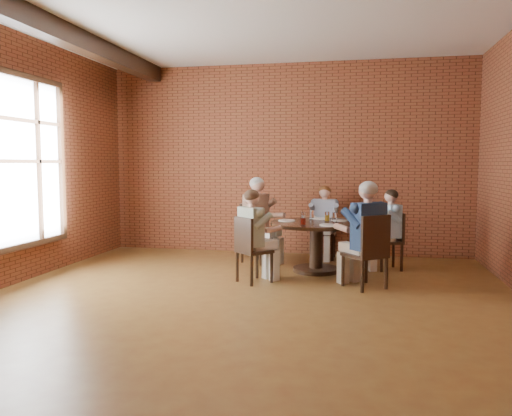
% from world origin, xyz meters
% --- Properties ---
extents(floor, '(7.00, 7.00, 0.00)m').
position_xyz_m(floor, '(0.00, 0.00, 0.00)').
color(floor, brown).
rests_on(floor, ground).
extents(wall_back, '(7.00, 0.00, 7.00)m').
position_xyz_m(wall_back, '(0.00, 3.50, 1.70)').
color(wall_back, brown).
rests_on(wall_back, ground).
extents(wall_front, '(7.00, 0.00, 7.00)m').
position_xyz_m(wall_front, '(0.00, -3.50, 1.70)').
color(wall_front, brown).
rests_on(wall_front, ground).
extents(ceiling_beam, '(0.22, 6.90, 0.26)m').
position_xyz_m(ceiling_beam, '(-2.45, 0.00, 3.27)').
color(ceiling_beam, black).
rests_on(ceiling_beam, ceiling).
extents(window, '(0.10, 2.16, 2.36)m').
position_xyz_m(window, '(-3.18, 0.40, 1.65)').
color(window, white).
rests_on(window, wall_left).
extents(dining_table, '(1.37, 1.37, 0.75)m').
position_xyz_m(dining_table, '(0.68, 2.00, 0.53)').
color(dining_table, black).
rests_on(dining_table, floor).
extents(chair_a, '(0.48, 0.48, 0.88)m').
position_xyz_m(chair_a, '(1.81, 2.38, 0.48)').
color(chair_a, black).
rests_on(chair_a, floor).
extents(diner_a, '(0.69, 0.62, 1.23)m').
position_xyz_m(diner_a, '(1.74, 2.36, 0.61)').
color(diner_a, teal).
rests_on(diner_a, floor).
extents(chair_b, '(0.40, 0.40, 0.89)m').
position_xyz_m(chair_b, '(0.73, 3.14, 0.49)').
color(chair_b, black).
rests_on(chair_b, floor).
extents(diner_b, '(0.50, 0.60, 1.24)m').
position_xyz_m(diner_b, '(0.72, 3.06, 0.62)').
color(diner_b, '#91A0B8').
rests_on(diner_b, floor).
extents(chair_c, '(0.62, 0.62, 0.97)m').
position_xyz_m(chair_c, '(-0.38, 2.57, 0.52)').
color(chair_c, black).
rests_on(chair_c, floor).
extents(diner_c, '(0.88, 0.83, 1.39)m').
position_xyz_m(diner_c, '(-0.30, 2.53, 0.70)').
color(diner_c, brown).
rests_on(diner_c, floor).
extents(chair_d, '(0.56, 0.56, 0.90)m').
position_xyz_m(chair_d, '(-0.15, 1.10, 0.49)').
color(chair_d, black).
rests_on(chair_d, floor).
extents(diner_d, '(0.77, 0.77, 1.27)m').
position_xyz_m(diner_d, '(-0.10, 1.15, 0.63)').
color(diner_d, '#A38980').
rests_on(diner_d, floor).
extents(chair_e, '(0.64, 0.64, 0.97)m').
position_xyz_m(chair_e, '(1.43, 1.07, 0.52)').
color(chair_e, black).
rests_on(chair_e, floor).
extents(diner_e, '(0.87, 0.89, 1.39)m').
position_xyz_m(diner_e, '(1.37, 1.14, 0.69)').
color(diner_e, navy).
rests_on(diner_e, floor).
extents(plate_a, '(0.26, 0.26, 0.01)m').
position_xyz_m(plate_a, '(1.01, 2.27, 0.76)').
color(plate_a, white).
rests_on(plate_a, dining_table).
extents(plate_b, '(0.26, 0.26, 0.01)m').
position_xyz_m(plate_b, '(0.69, 2.46, 0.76)').
color(plate_b, white).
rests_on(plate_b, dining_table).
extents(plate_c, '(0.26, 0.26, 0.01)m').
position_xyz_m(plate_c, '(0.22, 2.06, 0.76)').
color(plate_c, white).
rests_on(plate_c, dining_table).
extents(plate_d, '(0.26, 0.26, 0.01)m').
position_xyz_m(plate_d, '(0.88, 1.60, 0.76)').
color(plate_d, white).
rests_on(plate_d, dining_table).
extents(glass_a, '(0.07, 0.07, 0.14)m').
position_xyz_m(glass_a, '(0.94, 2.11, 0.82)').
color(glass_a, white).
rests_on(glass_a, dining_table).
extents(glass_b, '(0.07, 0.07, 0.14)m').
position_xyz_m(glass_b, '(0.83, 2.17, 0.82)').
color(glass_b, white).
rests_on(glass_b, dining_table).
extents(glass_c, '(0.07, 0.07, 0.14)m').
position_xyz_m(glass_c, '(0.57, 2.38, 0.82)').
color(glass_c, white).
rests_on(glass_c, dining_table).
extents(glass_d, '(0.07, 0.07, 0.14)m').
position_xyz_m(glass_d, '(0.46, 2.10, 0.82)').
color(glass_d, white).
rests_on(glass_d, dining_table).
extents(glass_e, '(0.07, 0.07, 0.14)m').
position_xyz_m(glass_e, '(0.48, 1.94, 0.82)').
color(glass_e, white).
rests_on(glass_e, dining_table).
extents(glass_f, '(0.07, 0.07, 0.14)m').
position_xyz_m(glass_f, '(0.51, 1.67, 0.82)').
color(glass_f, white).
rests_on(glass_f, dining_table).
extents(smartphone, '(0.12, 0.17, 0.01)m').
position_xyz_m(smartphone, '(1.02, 1.79, 0.75)').
color(smartphone, black).
rests_on(smartphone, dining_table).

